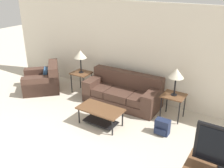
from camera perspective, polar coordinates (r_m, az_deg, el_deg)
wall_back at (r=6.71m, az=5.44°, el=7.31°), size 8.90×0.06×2.60m
couch at (r=6.62m, az=2.48°, el=-2.10°), size 2.03×0.91×0.82m
armchair at (r=7.71m, az=-15.46°, el=0.71°), size 1.44×1.44×0.80m
coffee_table at (r=5.69m, az=-2.66°, el=-6.56°), size 1.03×0.55×0.42m
side_table_left at (r=7.24m, az=-7.02°, el=2.13°), size 0.52×0.48×0.61m
side_table_right at (r=6.01m, az=13.91°, el=-3.04°), size 0.52×0.48×0.61m
table_lamp_left at (r=7.05m, az=-7.26°, el=6.69°), size 0.35×0.35×0.66m
table_lamp_right at (r=5.78m, az=14.48°, el=2.31°), size 0.35×0.35×0.66m
backpack at (r=5.55m, az=11.41°, el=-9.62°), size 0.31×0.26×0.34m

